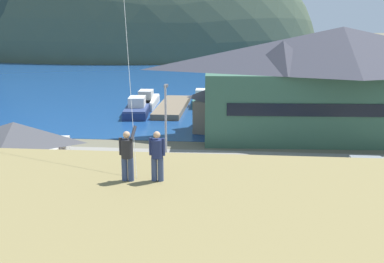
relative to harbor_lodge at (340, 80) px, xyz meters
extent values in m
plane|color=#66604C|center=(-11.56, -20.93, -5.47)|extent=(600.00, 600.00, 0.00)
cube|color=gray|center=(-11.56, -15.93, -5.42)|extent=(40.00, 20.00, 0.10)
cube|color=navy|center=(-11.56, 39.07, -5.46)|extent=(360.00, 84.00, 0.03)
ellipsoid|color=#2D3D33|center=(-61.44, 95.70, -5.47)|extent=(148.28, 58.77, 88.12)
ellipsoid|color=#42513D|center=(-43.42, 94.21, -5.47)|extent=(112.39, 62.14, 76.12)
cube|color=#38604C|center=(0.00, 0.08, -2.31)|extent=(25.34, 10.20, 6.33)
cube|color=black|center=(0.24, -4.38, -1.99)|extent=(21.14, 1.23, 1.10)
pyramid|color=#3D3D47|center=(0.00, 0.08, 2.85)|extent=(26.88, 11.16, 3.99)
pyramid|color=#3D3D47|center=(-5.51, -1.77, 2.28)|extent=(5.13, 5.13, 2.79)
cube|color=beige|center=(-23.88, -16.17, -3.89)|extent=(6.64, 4.79, 3.18)
pyramid|color=#47474C|center=(-23.88, -16.17, -1.58)|extent=(7.18, 5.26, 1.43)
cube|color=black|center=(-23.64, -18.23, -4.36)|extent=(1.10, 0.19, 2.22)
cube|color=#756B5B|center=(-10.63, 1.76, -3.87)|extent=(6.20, 5.90, 3.20)
pyramid|color=#47474C|center=(-10.63, 1.76, -1.41)|extent=(6.71, 6.47, 1.73)
cube|color=black|center=(-11.13, -0.70, -4.35)|extent=(1.09, 0.28, 2.24)
cube|color=#70604C|center=(-17.38, 11.97, -5.12)|extent=(3.20, 12.91, 0.70)
cube|color=silver|center=(-20.91, 13.84, -5.02)|extent=(2.63, 7.48, 0.90)
cube|color=white|center=(-20.91, 13.84, -4.49)|extent=(2.55, 7.26, 0.16)
cube|color=silver|center=(-20.89, 13.28, -3.86)|extent=(1.74, 2.28, 1.10)
cube|color=#23564C|center=(-13.99, 15.24, -5.02)|extent=(2.29, 6.66, 0.90)
cube|color=#33665B|center=(-13.99, 15.24, -4.49)|extent=(2.22, 6.46, 0.16)
cube|color=silver|center=(-13.97, 14.75, -3.86)|extent=(1.53, 2.02, 1.10)
cube|color=navy|center=(-21.04, 8.90, -5.02)|extent=(3.35, 8.32, 0.90)
cube|color=navy|center=(-21.04, 8.90, -4.49)|extent=(3.25, 8.07, 0.16)
cube|color=silver|center=(-20.98, 8.29, -3.86)|extent=(2.04, 2.59, 1.10)
cube|color=navy|center=(-3.38, -20.06, -4.65)|extent=(4.25, 1.93, 0.80)
cube|color=navy|center=(-3.23, -20.07, -3.90)|extent=(2.15, 1.66, 0.70)
cube|color=black|center=(-3.23, -20.07, -3.94)|extent=(2.19, 1.70, 0.32)
cylinder|color=black|center=(-4.72, -19.10, -5.05)|extent=(0.65, 0.24, 0.64)
cylinder|color=black|center=(-4.78, -20.94, -5.05)|extent=(0.65, 0.24, 0.64)
cylinder|color=black|center=(-1.99, -19.19, -5.05)|extent=(0.65, 0.24, 0.64)
cylinder|color=black|center=(-2.05, -21.02, -5.05)|extent=(0.65, 0.24, 0.64)
cube|color=#9EA3A8|center=(-0.76, -13.26, -4.65)|extent=(4.21, 1.82, 0.80)
cube|color=gray|center=(-0.61, -13.26, -3.90)|extent=(2.11, 1.61, 0.70)
cube|color=black|center=(-0.61, -13.26, -3.94)|extent=(2.15, 1.64, 0.32)
cylinder|color=black|center=(-2.12, -12.34, -5.05)|extent=(0.64, 0.22, 0.64)
cylinder|color=black|center=(-2.13, -14.18, -5.05)|extent=(0.64, 0.22, 0.64)
cylinder|color=black|center=(0.61, -12.35, -5.05)|extent=(0.64, 0.22, 0.64)
cube|color=red|center=(-18.58, -19.52, -4.65)|extent=(4.29, 2.01, 0.80)
cube|color=#B11A15|center=(-18.73, -19.51, -3.90)|extent=(2.18, 1.70, 0.70)
cube|color=black|center=(-18.73, -19.51, -3.94)|extent=(2.22, 1.74, 0.32)
cylinder|color=black|center=(-17.26, -20.50, -5.05)|extent=(0.65, 0.25, 0.64)
cylinder|color=black|center=(-17.17, -18.67, -5.05)|extent=(0.65, 0.25, 0.64)
cylinder|color=black|center=(-19.99, -20.36, -5.05)|extent=(0.65, 0.25, 0.64)
cylinder|color=black|center=(-19.90, -18.53, -5.05)|extent=(0.65, 0.25, 0.64)
cube|color=slate|center=(-16.80, -14.43, -4.65)|extent=(4.20, 1.81, 0.80)
cube|color=#5B5B5F|center=(-16.95, -14.43, -3.90)|extent=(2.10, 1.60, 0.70)
cube|color=black|center=(-16.95, -14.43, -3.94)|extent=(2.15, 1.64, 0.32)
cylinder|color=black|center=(-15.44, -15.35, -5.05)|extent=(0.64, 0.22, 0.64)
cylinder|color=black|center=(-15.44, -13.51, -5.05)|extent=(0.64, 0.22, 0.64)
cylinder|color=black|center=(-18.17, -15.35, -5.05)|extent=(0.64, 0.22, 0.64)
cylinder|color=black|center=(-18.17, -13.52, -5.05)|extent=(0.64, 0.22, 0.64)
cube|color=slate|center=(-8.72, -19.98, -4.65)|extent=(4.30, 2.06, 0.80)
cube|color=#5B5B5F|center=(-8.87, -19.99, -3.90)|extent=(2.20, 1.73, 0.70)
cube|color=black|center=(-8.87, -19.99, -3.94)|extent=(2.24, 1.76, 0.32)
cylinder|color=black|center=(-7.30, -20.81, -5.05)|extent=(0.65, 0.26, 0.64)
cylinder|color=black|center=(-7.42, -18.98, -5.05)|extent=(0.65, 0.26, 0.64)
cylinder|color=black|center=(-10.03, -20.98, -5.05)|extent=(0.65, 0.26, 0.64)
cylinder|color=black|center=(-10.14, -19.15, -5.05)|extent=(0.65, 0.26, 0.64)
cube|color=#9EA3A8|center=(-11.96, -14.10, -4.65)|extent=(4.26, 1.95, 0.80)
cube|color=gray|center=(-11.81, -14.09, -3.90)|extent=(2.16, 1.68, 0.70)
cube|color=black|center=(-11.81, -14.09, -3.94)|extent=(2.20, 1.71, 0.32)
cylinder|color=black|center=(-13.35, -13.23, -5.05)|extent=(0.65, 0.24, 0.64)
cylinder|color=black|center=(-13.29, -15.07, -5.05)|extent=(0.65, 0.24, 0.64)
cylinder|color=black|center=(-10.63, -13.13, -5.05)|extent=(0.65, 0.24, 0.64)
cylinder|color=black|center=(-10.56, -14.97, -5.05)|extent=(0.65, 0.24, 0.64)
cylinder|color=#ADADB2|center=(-14.78, -10.43, -2.27)|extent=(0.16, 0.16, 6.21)
cube|color=#4C4C51|center=(-14.78, -10.08, 0.74)|extent=(0.24, 0.70, 0.20)
cylinder|color=#384770|center=(-13.27, -29.68, 0.76)|extent=(0.20, 0.20, 0.82)
cylinder|color=#384770|center=(-13.05, -29.70, 0.76)|extent=(0.20, 0.20, 0.82)
cylinder|color=#232328|center=(-13.16, -29.69, 1.49)|extent=(0.40, 0.40, 0.64)
sphere|color=tan|center=(-13.16, -29.69, 1.97)|extent=(0.24, 0.24, 0.24)
cylinder|color=#232328|center=(-12.97, -29.52, 1.99)|extent=(0.15, 0.56, 0.43)
cylinder|color=#232328|center=(-13.38, -29.67, 1.56)|extent=(0.11, 0.11, 0.60)
cylinder|color=#384770|center=(-12.26, -29.60, 0.76)|extent=(0.20, 0.20, 0.82)
cylinder|color=#384770|center=(-12.04, -29.61, 0.76)|extent=(0.20, 0.20, 0.82)
cylinder|color=navy|center=(-12.15, -29.61, 1.49)|extent=(0.40, 0.40, 0.64)
sphere|color=tan|center=(-12.15, -29.61, 1.97)|extent=(0.24, 0.24, 0.24)
cylinder|color=navy|center=(-12.37, -29.60, 1.56)|extent=(0.11, 0.11, 0.60)
cylinder|color=navy|center=(-11.93, -29.61, 1.56)|extent=(0.11, 0.11, 0.60)
camera|label=1|loc=(-9.52, -44.73, 5.86)|focal=44.23mm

